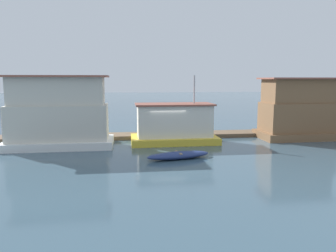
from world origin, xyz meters
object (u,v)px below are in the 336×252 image
(houseboat_white, at_px, (59,114))
(houseboat_yellow, at_px, (174,125))
(houseboat_brown, at_px, (297,110))
(mooring_post_far_right, at_px, (170,130))
(dinghy_navy, at_px, (178,155))

(houseboat_white, bearing_deg, houseboat_yellow, 3.71)
(houseboat_brown, height_order, mooring_post_far_right, houseboat_brown)
(houseboat_brown, xyz_separation_m, dinghy_navy, (-10.50, -5.60, -2.02))
(houseboat_white, bearing_deg, mooring_post_far_right, 11.79)
(houseboat_yellow, height_order, dinghy_navy, houseboat_yellow)
(houseboat_white, bearing_deg, dinghy_navy, -31.08)
(houseboat_white, height_order, mooring_post_far_right, houseboat_white)
(houseboat_yellow, relative_size, houseboat_brown, 1.06)
(houseboat_yellow, distance_m, houseboat_brown, 10.03)
(houseboat_white, relative_size, mooring_post_far_right, 4.61)
(houseboat_yellow, xyz_separation_m, houseboat_brown, (9.98, 0.49, 0.89))
(mooring_post_far_right, bearing_deg, dinghy_navy, -93.38)
(houseboat_brown, bearing_deg, houseboat_yellow, -177.21)
(houseboat_yellow, bearing_deg, dinghy_navy, -95.87)
(houseboat_white, relative_size, houseboat_brown, 1.21)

